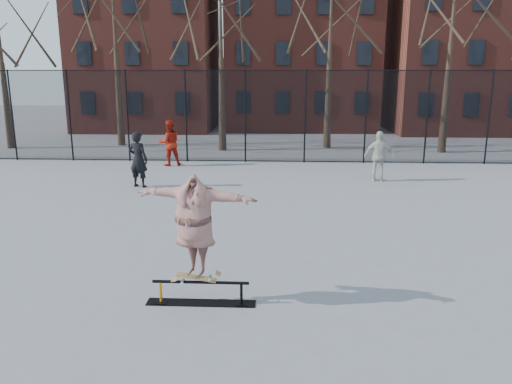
{
  "coord_description": "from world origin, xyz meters",
  "views": [
    {
      "loc": [
        0.16,
        -8.79,
        3.89
      ],
      "look_at": [
        -0.35,
        1.5,
        1.41
      ],
      "focal_mm": 35.0,
      "sensor_mm": 36.0,
      "label": 1
    }
  ],
  "objects_px": {
    "skateboard": "(196,278)",
    "bystander_white": "(379,156)",
    "bystander_red": "(169,143)",
    "skate_rail": "(201,294)",
    "skater": "(195,227)",
    "bystander_black": "(138,160)"
  },
  "relations": [
    {
      "from": "skateboard",
      "to": "bystander_white",
      "type": "relative_size",
      "value": 0.41
    },
    {
      "from": "bystander_red",
      "to": "bystander_white",
      "type": "distance_m",
      "value": 8.72
    },
    {
      "from": "bystander_white",
      "to": "skate_rail",
      "type": "bearing_deg",
      "value": 74.38
    },
    {
      "from": "skater",
      "to": "skate_rail",
      "type": "bearing_deg",
      "value": 13.22
    },
    {
      "from": "bystander_red",
      "to": "bystander_white",
      "type": "bearing_deg",
      "value": 138.69
    },
    {
      "from": "skate_rail",
      "to": "bystander_white",
      "type": "bearing_deg",
      "value": 64.29
    },
    {
      "from": "bystander_black",
      "to": "bystander_red",
      "type": "relative_size",
      "value": 0.99
    },
    {
      "from": "skate_rail",
      "to": "bystander_black",
      "type": "xyz_separation_m",
      "value": [
        -3.55,
        8.83,
        0.8
      ]
    },
    {
      "from": "skater",
      "to": "bystander_white",
      "type": "relative_size",
      "value": 1.17
    },
    {
      "from": "bystander_red",
      "to": "bystander_black",
      "type": "bearing_deg",
      "value": 64.3
    },
    {
      "from": "skateboard",
      "to": "skater",
      "type": "xyz_separation_m",
      "value": [
        0.0,
        0.0,
        0.91
      ]
    },
    {
      "from": "skateboard",
      "to": "bystander_white",
      "type": "height_order",
      "value": "bystander_white"
    },
    {
      "from": "skate_rail",
      "to": "skater",
      "type": "distance_m",
      "value": 1.21
    },
    {
      "from": "skate_rail",
      "to": "bystander_red",
      "type": "xyz_separation_m",
      "value": [
        -3.37,
        12.92,
        0.8
      ]
    },
    {
      "from": "skateboard",
      "to": "bystander_red",
      "type": "distance_m",
      "value": 13.35
    },
    {
      "from": "skateboard",
      "to": "bystander_red",
      "type": "relative_size",
      "value": 0.38
    },
    {
      "from": "skater",
      "to": "bystander_black",
      "type": "bearing_deg",
      "value": 124.72
    },
    {
      "from": "skateboard",
      "to": "skater",
      "type": "distance_m",
      "value": 0.91
    },
    {
      "from": "bystander_red",
      "to": "bystander_white",
      "type": "height_order",
      "value": "bystander_red"
    },
    {
      "from": "skate_rail",
      "to": "skateboard",
      "type": "height_order",
      "value": "skateboard"
    },
    {
      "from": "skateboard",
      "to": "bystander_black",
      "type": "xyz_separation_m",
      "value": [
        -3.48,
        8.83,
        0.5
      ]
    },
    {
      "from": "skateboard",
      "to": "skate_rail",
      "type": "bearing_deg",
      "value": -0.0
    }
  ]
}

